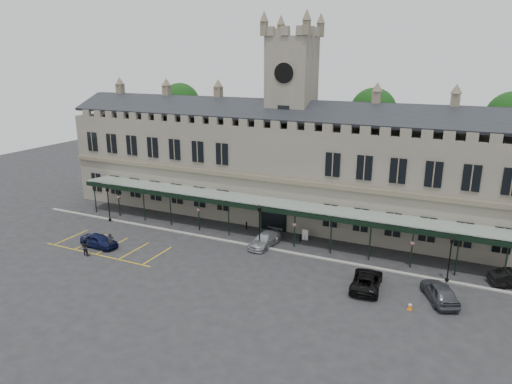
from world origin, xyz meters
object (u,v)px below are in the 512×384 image
at_px(person_a, 111,242).
at_px(person_b, 86,247).
at_px(station_building, 290,168).
at_px(lamp_post_mid, 260,223).
at_px(car_taxi, 265,240).
at_px(clock_tower, 291,114).
at_px(lamp_post_right, 450,255).
at_px(car_left_a, 99,241).
at_px(car_right_a, 440,292).
at_px(sign_board, 305,235).
at_px(lamp_post_left, 108,200).
at_px(car_van, 367,280).
at_px(traffic_cone, 410,306).

xyz_separation_m(person_a, person_b, (-1.52, -2.04, -0.01)).
distance_m(station_building, lamp_post_mid, 11.41).
xyz_separation_m(car_taxi, person_b, (-15.72, -10.04, 0.23)).
bearing_deg(person_a, car_taxi, -23.62).
relative_size(clock_tower, lamp_post_right, 5.52).
distance_m(car_left_a, car_right_a, 34.16).
bearing_deg(person_a, lamp_post_mid, -26.48).
distance_m(clock_tower, sign_board, 14.74).
relative_size(car_taxi, person_b, 2.62).
xyz_separation_m(car_left_a, person_a, (1.80, -0.16, 0.21)).
bearing_deg(car_left_a, clock_tower, -38.45).
xyz_separation_m(station_building, lamp_post_left, (-19.82, -10.74, -3.77)).
relative_size(station_building, sign_board, 49.63).
bearing_deg(car_right_a, person_b, -15.60).
distance_m(car_right_a, person_b, 34.17).
bearing_deg(clock_tower, car_right_a, -37.20).
bearing_deg(clock_tower, car_left_a, -130.19).
distance_m(lamp_post_left, lamp_post_mid, 20.65).
xyz_separation_m(station_building, car_van, (13.00, -14.67, -5.74)).
bearing_deg(station_building, lamp_post_left, -151.54).
bearing_deg(car_left_a, car_taxi, -62.15).
xyz_separation_m(clock_tower, car_taxi, (1.00, -9.91, -12.40)).
distance_m(clock_tower, person_a, 25.36).
xyz_separation_m(lamp_post_mid, car_taxi, (0.17, 0.99, -2.24)).
height_order(lamp_post_mid, person_b, lamp_post_mid).
height_order(station_building, person_b, station_building).
xyz_separation_m(lamp_post_right, person_a, (-32.62, -7.38, -1.71)).
bearing_deg(sign_board, lamp_post_left, -171.06).
relative_size(station_building, person_b, 31.94).
xyz_separation_m(car_left_a, car_taxi, (16.00, 7.84, -0.03)).
height_order(clock_tower, sign_board, clock_tower).
bearing_deg(station_building, person_b, -126.54).
relative_size(lamp_post_mid, car_left_a, 1.15).
relative_size(traffic_cone, sign_board, 0.53).
distance_m(lamp_post_left, lamp_post_right, 39.23).
xyz_separation_m(lamp_post_mid, person_a, (-14.03, -7.01, -2.01)).
bearing_deg(car_taxi, lamp_post_left, -170.91).
bearing_deg(sign_board, clock_tower, 123.03).
bearing_deg(sign_board, lamp_post_right, -16.69).
height_order(lamp_post_left, person_b, lamp_post_left).
bearing_deg(car_taxi, person_a, -144.03).
distance_m(lamp_post_mid, person_b, 18.11).
bearing_deg(car_left_a, person_a, -93.28).
height_order(lamp_post_right, car_left_a, lamp_post_right).
relative_size(sign_board, car_van, 0.23).
distance_m(lamp_post_right, person_b, 35.46).
height_order(traffic_cone, person_a, person_a).
bearing_deg(lamp_post_right, person_b, -164.57).
height_order(lamp_post_left, sign_board, lamp_post_left).
relative_size(lamp_post_right, person_b, 2.39).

